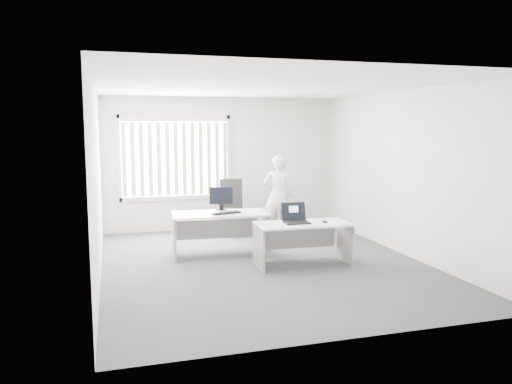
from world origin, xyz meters
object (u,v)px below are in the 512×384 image
object	(u,v)px
person	(278,195)
desk_far	(220,225)
laptop	(297,214)
office_chair	(231,217)
desk_near	(303,235)
monitor	(221,199)

from	to	relation	value
person	desk_far	bearing A→B (deg)	56.47
person	laptop	xyz separation A→B (m)	(-0.43, -2.17, 0.01)
desk_far	office_chair	bearing A→B (deg)	74.40
desk_near	laptop	distance (m)	0.36
desk_near	person	bearing A→B (deg)	83.61
desk_far	laptop	world-z (taller)	laptop
monitor	desk_near	bearing A→B (deg)	-34.63
office_chair	desk_far	bearing A→B (deg)	-94.27
person	laptop	distance (m)	2.21
person	laptop	size ratio (longest dim) A/B	4.12
desk_near	desk_far	size ratio (longest dim) A/B	0.91
office_chair	person	xyz separation A→B (m)	(0.88, -0.41, 0.47)
person	monitor	world-z (taller)	person
office_chair	desk_near	bearing A→B (deg)	-62.87
desk_near	office_chair	world-z (taller)	office_chair
desk_far	office_chair	distance (m)	1.73
person	office_chair	bearing A→B (deg)	-8.35
desk_far	person	bearing A→B (deg)	43.56
laptop	monitor	world-z (taller)	monitor
monitor	laptop	bearing A→B (deg)	-37.07
desk_far	monitor	size ratio (longest dim) A/B	4.01
office_chair	person	bearing A→B (deg)	-9.94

